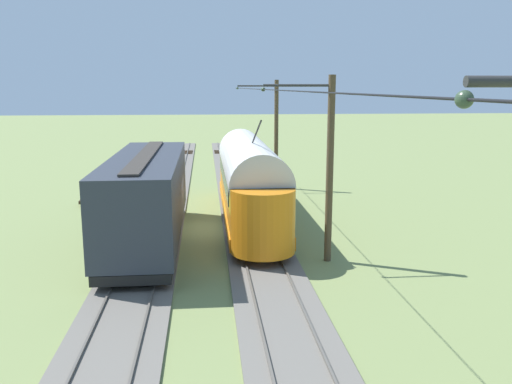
{
  "coord_description": "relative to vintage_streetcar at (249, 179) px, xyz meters",
  "views": [
    {
      "loc": [
        -0.18,
        25.73,
        6.89
      ],
      "look_at": [
        -2.6,
        0.35,
        1.87
      ],
      "focal_mm": 37.67,
      "sensor_mm": 36.0,
      "label": 1
    }
  ],
  "objects": [
    {
      "name": "ground_plane",
      "position": [
        2.39,
        1.22,
        -2.25
      ],
      "size": [
        220.0,
        220.0,
        0.0
      ],
      "primitive_type": "plane",
      "color": "olive"
    },
    {
      "name": "spare_tie_stack",
      "position": [
        8.38,
        -4.66,
        -1.98
      ],
      "size": [
        2.4,
        2.4,
        0.54
      ],
      "color": "#382819",
      "rests_on": "ground"
    },
    {
      "name": "track_adjacent_siding",
      "position": [
        4.77,
        0.9,
        -2.2
      ],
      "size": [
        2.8,
        80.0,
        0.18
      ],
      "color": "#666059",
      "rests_on": "ground"
    },
    {
      "name": "catenary_pole_foreground",
      "position": [
        -2.55,
        -9.25,
        1.58
      ],
      "size": [
        2.84,
        0.28,
        7.33
      ],
      "color": "#4C3D28",
      "rests_on": "ground"
    },
    {
      "name": "track_streetcar_siding",
      "position": [
        -0.0,
        0.9,
        -2.2
      ],
      "size": [
        2.8,
        80.0,
        0.18
      ],
      "color": "#666059",
      "rests_on": "ground"
    },
    {
      "name": "boxcar_adjacent",
      "position": [
        4.78,
        3.65,
        -0.09
      ],
      "size": [
        2.96,
        12.09,
        3.85
      ],
      "color": "#2D333D",
      "rests_on": "ground"
    },
    {
      "name": "switch_stand",
      "position": [
        -1.21,
        -6.24,
        -1.55
      ],
      "size": [
        0.5,
        0.3,
        1.24
      ],
      "color": "black",
      "rests_on": "ground"
    },
    {
      "name": "vintage_streetcar",
      "position": [
        0.0,
        0.0,
        0.0
      ],
      "size": [
        2.65,
        15.79,
        5.43
      ],
      "color": "orange",
      "rests_on": "ground"
    },
    {
      "name": "overhead_wire_run",
      "position": [
        -0.06,
        5.92,
        4.54
      ],
      "size": [
        2.64,
        35.76,
        0.18
      ],
      "color": "black",
      "rests_on": "ground"
    },
    {
      "name": "catenary_pole_mid_near",
      "position": [
        -2.55,
        6.63,
        1.58
      ],
      "size": [
        2.84,
        0.28,
        7.33
      ],
      "color": "#4C3D28",
      "rests_on": "ground"
    }
  ]
}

